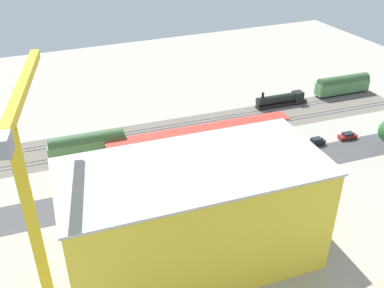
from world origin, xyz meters
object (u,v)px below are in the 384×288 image
object	(u,v)px
parked_car_2	(289,147)
street_tree_0	(183,183)
traffic_light	(151,191)
box_truck_1	(201,188)
passenger_coach	(343,84)
box_truck_0	(139,212)
parked_car_0	(347,136)
parked_car_4	(226,163)
parked_car_1	(316,142)
tower_crane	(34,203)
platform_canopy_near	(201,130)
street_tree_1	(85,209)
parked_car_3	(256,155)
box_truck_2	(214,186)
freight_coach_far	(87,145)
locomotive	(282,100)
construction_building	(194,217)

from	to	relation	value
parked_car_2	street_tree_0	xyz separation A→B (m)	(30.42, 8.97, 3.96)
traffic_light	box_truck_1	bearing A→B (deg)	-177.36
passenger_coach	box_truck_0	xyz separation A→B (m)	(73.21, 32.26, -1.46)
parked_car_0	parked_car_4	size ratio (longest dim) A/B	1.09
parked_car_1	tower_crane	xyz separation A→B (m)	(64.47, 25.71, 19.42)
parked_car_1	parked_car_4	world-z (taller)	parked_car_1
parked_car_0	parked_car_1	distance (m)	9.05
platform_canopy_near	box_truck_1	bearing A→B (deg)	66.49
street_tree_0	street_tree_1	bearing A→B (deg)	-1.06
parked_car_3	street_tree_1	bearing A→B (deg)	11.92
passenger_coach	box_truck_2	distance (m)	64.51
passenger_coach	box_truck_0	distance (m)	80.02
platform_canopy_near	traffic_light	xyz separation A→B (m)	(18.78, 19.38, 0.55)
parked_car_1	box_truck_1	world-z (taller)	box_truck_1
parked_car_3	freight_coach_far	bearing A→B (deg)	-23.27
parked_car_4	tower_crane	xyz separation A→B (m)	(40.21, 25.87, 19.51)
freight_coach_far	traffic_light	bearing A→B (deg)	107.73
parked_car_0	box_truck_2	distance (m)	40.86
locomotive	street_tree_1	distance (m)	68.80
freight_coach_far	box_truck_2	xyz separation A→B (m)	(-20.75, 23.56, -1.53)
freight_coach_far	parked_car_3	world-z (taller)	freight_coach_far
locomotive	parked_car_1	xyz separation A→B (m)	(4.73, 22.27, -0.92)
parked_car_0	street_tree_0	bearing A→B (deg)	9.74
tower_crane	parked_car_1	bearing A→B (deg)	-158.26
freight_coach_far	traffic_light	world-z (taller)	traffic_light
parked_car_4	street_tree_0	world-z (taller)	street_tree_0
parked_car_0	parked_car_3	bearing A→B (deg)	-1.84
parked_car_3	street_tree_0	distance (m)	23.67
box_truck_1	street_tree_0	xyz separation A→B (m)	(4.24, 0.93, 2.99)
box_truck_0	traffic_light	xyz separation A→B (m)	(-3.09, -1.83, 2.81)
box_truck_2	traffic_light	xyz separation A→B (m)	(13.18, 0.13, 2.67)
locomotive	construction_building	bearing A→B (deg)	44.33
parked_car_0	parked_car_4	bearing A→B (deg)	-1.18
parked_car_2	street_tree_0	bearing A→B (deg)	16.43
parked_car_3	box_truck_1	distance (m)	19.09
parked_car_4	traffic_light	world-z (taller)	traffic_light
parked_car_3	street_tree_0	world-z (taller)	street_tree_0
traffic_light	parked_car_4	bearing A→B (deg)	-157.47
parked_car_1	construction_building	size ratio (longest dim) A/B	0.11
parked_car_4	box_truck_0	distance (m)	25.27
parked_car_3	traffic_light	xyz separation A→B (m)	(27.89, 8.44, 3.67)
street_tree_1	tower_crane	bearing A→B (deg)	66.51
platform_canopy_near	box_truck_0	bearing A→B (deg)	44.11
traffic_light	parked_car_0	bearing A→B (deg)	-171.86
parked_car_3	construction_building	xyz separation A→B (m)	(25.73, 23.80, 8.40)
construction_building	parked_car_0	bearing A→B (deg)	-152.51
parked_car_1	street_tree_0	world-z (taller)	street_tree_0
parked_car_2	traffic_light	xyz separation A→B (m)	(36.74, 8.52, 3.64)
box_truck_2	street_tree_0	distance (m)	7.51
construction_building	tower_crane	distance (m)	25.03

